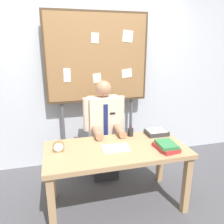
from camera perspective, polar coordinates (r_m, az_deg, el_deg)
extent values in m
plane|color=#4C4C51|center=(2.81, 1.03, -22.58)|extent=(12.00, 12.00, 0.00)
cube|color=silver|center=(3.36, -4.37, 9.27)|extent=(6.40, 0.08, 2.70)
cube|color=tan|center=(2.43, 1.11, -9.71)|extent=(1.53, 0.74, 0.05)
cube|color=tan|center=(2.30, -15.23, -22.91)|extent=(0.07, 0.07, 0.67)
cube|color=tan|center=(2.64, 18.69, -17.47)|extent=(0.07, 0.07, 0.67)
cube|color=tan|center=(2.81, -15.25, -14.91)|extent=(0.07, 0.07, 0.67)
cube|color=tan|center=(3.09, 12.37, -11.56)|extent=(0.07, 0.07, 0.67)
cube|color=#2D2D33|center=(3.18, -2.00, -12.71)|extent=(0.34, 0.30, 0.44)
cube|color=beige|center=(2.94, -2.12, -2.86)|extent=(0.40, 0.22, 0.71)
sphere|color=#A87A5B|center=(2.82, -2.22, 6.07)|extent=(0.21, 0.21, 0.21)
cylinder|color=beige|center=(2.84, -6.59, -0.67)|extent=(0.09, 0.09, 0.43)
cylinder|color=beige|center=(2.93, 2.33, 0.01)|extent=(0.09, 0.09, 0.43)
cylinder|color=#A87A5B|center=(2.68, -3.82, -5.37)|extent=(0.09, 0.30, 0.09)
cylinder|color=#A87A5B|center=(2.75, 1.95, -4.82)|extent=(0.09, 0.30, 0.09)
cube|color=navy|center=(2.82, -1.62, -2.59)|extent=(0.06, 0.01, 0.46)
cube|color=black|center=(2.80, 0.15, -0.37)|extent=(0.07, 0.01, 0.02)
cube|color=#4C3823|center=(3.14, -3.80, 13.74)|extent=(1.43, 0.05, 1.22)
cube|color=olive|center=(3.12, -3.75, 13.73)|extent=(1.37, 0.04, 1.16)
cylinder|color=#59595E|center=(3.35, -12.36, -5.80)|extent=(0.04, 0.04, 1.04)
cylinder|color=#59595E|center=(3.53, 4.80, -4.27)|extent=(0.04, 0.04, 1.04)
cube|color=white|center=(3.21, 4.10, 18.96)|extent=(0.16, 0.00, 0.17)
cube|color=#F4EFCC|center=(3.12, -3.89, 8.74)|extent=(0.12, 0.00, 0.14)
cube|color=white|center=(3.07, -11.54, 9.32)|extent=(0.10, 0.00, 0.18)
cube|color=silver|center=(3.23, 3.86, 9.97)|extent=(0.16, 0.00, 0.14)
cube|color=silver|center=(3.09, -4.41, 18.55)|extent=(0.11, 0.00, 0.14)
cube|color=#B22D2D|center=(2.44, 13.78, -8.88)|extent=(0.22, 0.29, 0.04)
cube|color=#337F47|center=(2.42, 13.93, -8.09)|extent=(0.19, 0.25, 0.03)
cube|color=silver|center=(2.40, 0.96, -9.29)|extent=(0.30, 0.21, 0.01)
cylinder|color=olive|center=(2.37, -13.66, -8.68)|extent=(0.12, 0.02, 0.12)
cylinder|color=white|center=(2.36, -13.65, -8.81)|extent=(0.10, 0.00, 0.10)
cube|color=olive|center=(2.39, -13.57, -9.84)|extent=(0.08, 0.04, 0.01)
cylinder|color=#262626|center=(2.71, 4.80, -5.21)|extent=(0.07, 0.07, 0.09)
cylinder|color=#263399|center=(2.71, 4.86, -4.34)|extent=(0.01, 0.01, 0.15)
cylinder|color=maroon|center=(2.70, 5.07, -4.41)|extent=(0.01, 0.01, 0.15)
cube|color=#333338|center=(2.80, 11.43, -5.24)|extent=(0.26, 0.20, 0.05)
cube|color=#F4EFCC|center=(2.79, 11.46, -4.68)|extent=(0.22, 0.17, 0.01)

